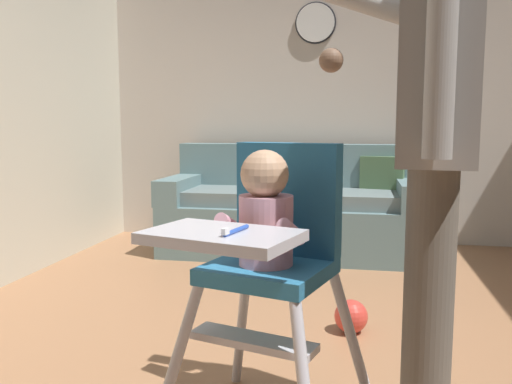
{
  "coord_description": "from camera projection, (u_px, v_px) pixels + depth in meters",
  "views": [
    {
      "loc": [
        0.02,
        -2.05,
        1.02
      ],
      "look_at": [
        -0.34,
        -0.19,
        0.78
      ],
      "focal_mm": 37.74,
      "sensor_mm": 36.0,
      "label": 1
    }
  ],
  "objects": [
    {
      "name": "toy_ball_second",
      "position": [
        351.0,
        316.0,
        2.65
      ],
      "size": [
        0.16,
        0.16,
        0.16
      ],
      "primitive_type": "sphere",
      "color": "#D13D33",
      "rests_on": "ground"
    },
    {
      "name": "wall_far",
      "position": [
        358.0,
        82.0,
        4.62
      ],
      "size": [
        5.17,
        0.06,
        2.77
      ],
      "primitive_type": "cube",
      "color": "beige",
      "rests_on": "ground"
    },
    {
      "name": "high_chair",
      "position": [
        269.0,
        238.0,
        1.71
      ],
      "size": [
        0.74,
        0.83,
        0.97
      ],
      "rotation": [
        0.0,
        0.0,
        -1.86
      ],
      "color": "silver",
      "rests_on": "ground"
    },
    {
      "name": "wall_clock",
      "position": [
        316.0,
        23.0,
        4.59
      ],
      "size": [
        0.35,
        0.04,
        0.35
      ],
      "color": "white"
    },
    {
      "name": "couch",
      "position": [
        293.0,
        211.0,
        4.34
      ],
      "size": [
        2.02,
        0.86,
        0.86
      ],
      "rotation": [
        0.0,
        0.0,
        -1.57
      ],
      "color": "slate",
      "rests_on": "ground"
    },
    {
      "name": "adult_standing",
      "position": [
        432.0,
        141.0,
        1.53
      ],
      "size": [
        0.51,
        0.53,
        1.72
      ],
      "rotation": [
        0.0,
        0.0,
        3.04
      ],
      "color": "#676056",
      "rests_on": "ground"
    }
  ]
}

